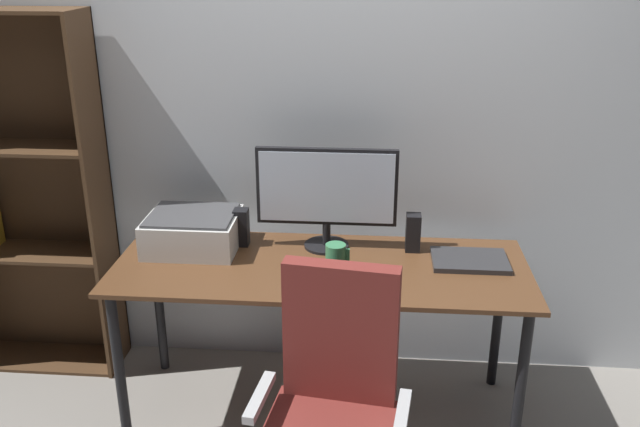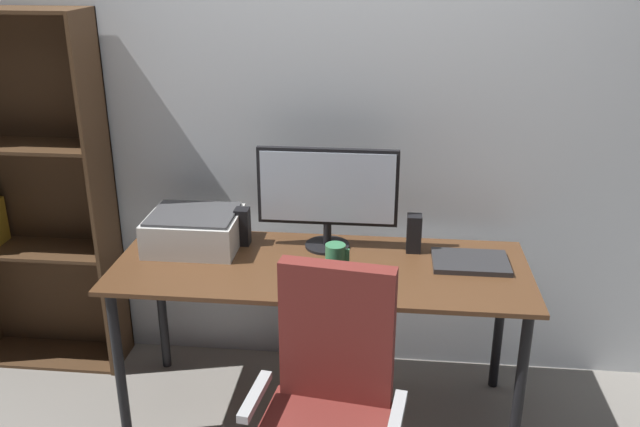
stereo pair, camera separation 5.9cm
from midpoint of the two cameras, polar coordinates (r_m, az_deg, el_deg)
name	(u,v)px [view 2 (the right image)]	position (r m, az deg, el deg)	size (l,w,h in m)	color
ground_plane	(320,409)	(3.27, 0.58, -16.14)	(12.00, 12.00, 0.00)	gray
back_wall	(332,109)	(3.17, 1.54, 8.81)	(6.40, 0.10, 2.60)	silver
desk	(321,282)	(2.91, 0.63, -5.80)	(1.76, 0.67, 0.74)	#56351E
monitor	(328,191)	(2.95, 1.20, 1.86)	(0.62, 0.20, 0.46)	black
keyboard	(321,280)	(2.73, 0.74, -5.65)	(0.29, 0.11, 0.02)	black
mouse	(374,279)	(2.73, 5.20, -5.52)	(0.06, 0.10, 0.03)	black
coffee_mug	(336,256)	(2.84, 1.91, -3.60)	(0.10, 0.09, 0.10)	#387F51
laptop	(470,262)	(2.96, 13.09, -3.98)	(0.32, 0.23, 0.02)	#2D2D30
speaker_left	(243,227)	(3.06, -5.99, -1.10)	(0.06, 0.07, 0.17)	black
speaker_right	(414,233)	(3.00, 8.46, -1.67)	(0.06, 0.07, 0.17)	black
printer	(194,230)	(3.07, -9.99, -1.37)	(0.40, 0.34, 0.16)	silver
office_chair	(328,426)	(2.44, 1.37, -17.43)	(0.55, 0.54, 1.01)	#B7BABC
bookshelf	(29,199)	(3.55, -22.86, 1.13)	(0.75, 0.28, 1.75)	#4C331E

